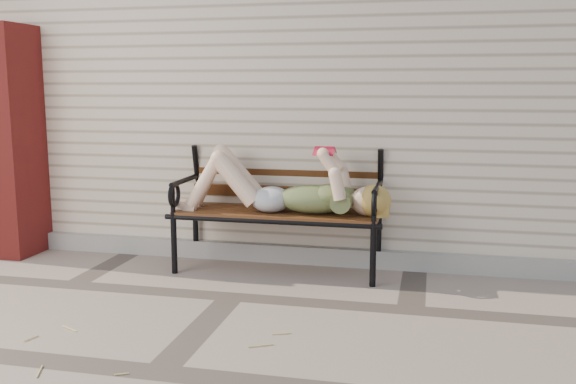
# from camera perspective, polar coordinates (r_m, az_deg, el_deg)

# --- Properties ---
(ground) EXTENTS (80.00, 80.00, 0.00)m
(ground) POSITION_cam_1_polar(r_m,az_deg,el_deg) (4.62, -5.03, -9.27)
(ground) COLOR gray
(ground) RESTS_ON ground
(house_wall) EXTENTS (8.00, 4.00, 3.00)m
(house_wall) POSITION_cam_1_polar(r_m,az_deg,el_deg) (7.30, 2.08, 9.55)
(house_wall) COLOR beige
(house_wall) RESTS_ON ground
(foundation_strip) EXTENTS (8.00, 0.10, 0.15)m
(foundation_strip) POSITION_cam_1_polar(r_m,az_deg,el_deg) (5.49, -1.95, -5.40)
(foundation_strip) COLOR gray
(foundation_strip) RESTS_ON ground
(brick_pillar) EXTENTS (0.50, 0.50, 2.00)m
(brick_pillar) POSITION_cam_1_polar(r_m,az_deg,el_deg) (6.14, -23.85, 4.13)
(brick_pillar) COLOR maroon
(brick_pillar) RESTS_ON ground
(garden_bench) EXTENTS (1.79, 0.71, 1.16)m
(garden_bench) POSITION_cam_1_polar(r_m,az_deg,el_deg) (5.19, -0.67, 0.21)
(garden_bench) COLOR black
(garden_bench) RESTS_ON ground
(reading_woman) EXTENTS (1.69, 0.38, 0.53)m
(reading_woman) POSITION_cam_1_polar(r_m,az_deg,el_deg) (5.05, -0.88, 0.40)
(reading_woman) COLOR #09313F
(reading_woman) RESTS_ON ground
(straw_scatter) EXTENTS (2.73, 1.48, 0.01)m
(straw_scatter) POSITION_cam_1_polar(r_m,az_deg,el_deg) (4.19, -17.11, -11.56)
(straw_scatter) COLOR tan
(straw_scatter) RESTS_ON ground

